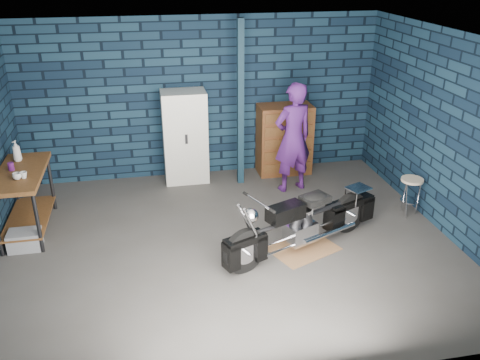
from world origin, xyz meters
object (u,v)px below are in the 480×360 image
object	(u,v)px
workbench	(26,201)
person	(293,138)
storage_bin	(25,240)
tool_chest	(285,140)
locker	(185,137)
motorcycle	(304,218)
shop_stool	(410,197)

from	to	relation	value
workbench	person	distance (m)	4.07
storage_bin	tool_chest	distance (m)	4.47
person	locker	distance (m)	1.81
storage_bin	person	bearing A→B (deg)	15.72
motorcycle	shop_stool	bearing A→B (deg)	-4.45
person	shop_stool	size ratio (longest dim) A/B	3.05
workbench	locker	distance (m)	2.71
workbench	storage_bin	xyz separation A→B (m)	(0.02, -0.50, -0.33)
motorcycle	locker	size ratio (longest dim) A/B	1.34
workbench	tool_chest	bearing A→B (deg)	18.08
tool_chest	locker	bearing A→B (deg)	180.00
workbench	person	xyz separation A→B (m)	(4.00, 0.62, 0.44)
storage_bin	shop_stool	xyz separation A→B (m)	(5.44, -0.09, 0.17)
workbench	shop_stool	world-z (taller)	workbench
person	tool_chest	size ratio (longest dim) A/B	1.47
workbench	locker	xyz separation A→B (m)	(2.34, 1.33, 0.32)
tool_chest	shop_stool	world-z (taller)	tool_chest
workbench	storage_bin	bearing A→B (deg)	-87.71
locker	tool_chest	size ratio (longest dim) A/B	1.27
motorcycle	tool_chest	size ratio (longest dim) A/B	1.70
workbench	locker	bearing A→B (deg)	29.57
tool_chest	workbench	bearing A→B (deg)	-161.92
motorcycle	storage_bin	size ratio (longest dim) A/B	5.06
motorcycle	person	xyz separation A→B (m)	(0.37, 1.83, 0.44)
storage_bin	shop_stool	size ratio (longest dim) A/B	0.70
motorcycle	person	distance (m)	1.91
person	shop_stool	world-z (taller)	person
storage_bin	tool_chest	bearing A→B (deg)	24.30
motorcycle	tool_chest	bearing A→B (deg)	57.14
workbench	storage_bin	size ratio (longest dim) A/B	3.41
workbench	tool_chest	xyz separation A→B (m)	(4.07, 1.33, 0.16)
motorcycle	locker	bearing A→B (deg)	93.93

